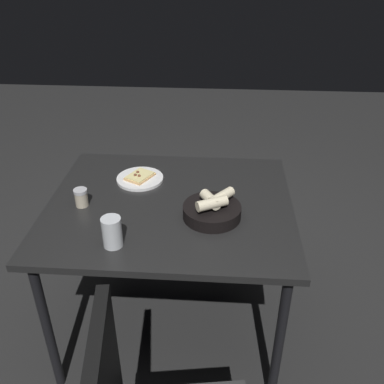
# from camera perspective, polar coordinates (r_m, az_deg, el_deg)

# --- Properties ---
(ground) EXTENTS (8.00, 8.00, 0.00)m
(ground) POSITION_cam_1_polar(r_m,az_deg,el_deg) (2.35, -2.48, -16.86)
(ground) COLOR #262626
(dining_table) EXTENTS (0.91, 1.07, 0.74)m
(dining_table) POSITION_cam_1_polar(r_m,az_deg,el_deg) (1.90, -2.93, -3.08)
(dining_table) COLOR black
(dining_table) RESTS_ON ground
(pizza_plate) EXTENTS (0.22, 0.22, 0.04)m
(pizza_plate) POSITION_cam_1_polar(r_m,az_deg,el_deg) (2.05, -7.01, 1.87)
(pizza_plate) COLOR white
(pizza_plate) RESTS_ON dining_table
(bread_basket) EXTENTS (0.24, 0.24, 0.11)m
(bread_basket) POSITION_cam_1_polar(r_m,az_deg,el_deg) (1.75, 2.77, -2.36)
(bread_basket) COLOR black
(bread_basket) RESTS_ON dining_table
(beer_glass) EXTENTS (0.08, 0.08, 0.12)m
(beer_glass) POSITION_cam_1_polar(r_m,az_deg,el_deg) (1.62, -10.67, -5.51)
(beer_glass) COLOR silver
(beer_glass) RESTS_ON dining_table
(pepper_shaker) EXTENTS (0.06, 0.06, 0.08)m
(pepper_shaker) POSITION_cam_1_polar(r_m,az_deg,el_deg) (1.89, -14.65, -0.84)
(pepper_shaker) COLOR #BFB299
(pepper_shaker) RESTS_ON dining_table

